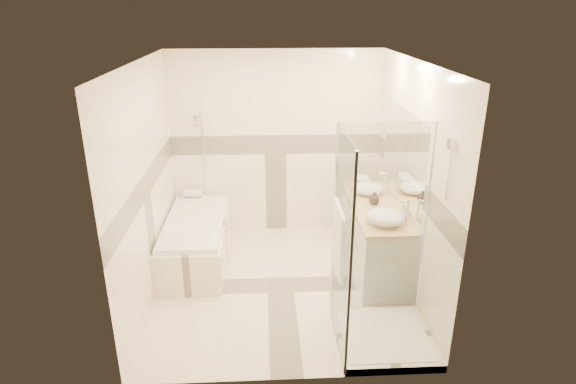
{
  "coord_description": "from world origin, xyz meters",
  "views": [
    {
      "loc": [
        -0.16,
        -4.77,
        3.01
      ],
      "look_at": [
        0.1,
        0.25,
        1.05
      ],
      "focal_mm": 30.0,
      "sensor_mm": 36.0,
      "label": 1
    }
  ],
  "objects_px": {
    "shower_enclosure": "(373,292)",
    "vessel_sink_near": "(368,188)",
    "amenity_bottle_b": "(374,198)",
    "bathtub": "(196,238)",
    "vessel_sink_far": "(386,217)",
    "vanity": "(374,238)",
    "amenity_bottle_a": "(374,198)"
  },
  "relations": [
    {
      "from": "vessel_sink_near",
      "to": "vessel_sink_far",
      "type": "relative_size",
      "value": 0.89
    },
    {
      "from": "vanity",
      "to": "vessel_sink_near",
      "type": "xyz_separation_m",
      "value": [
        -0.02,
        0.35,
        0.49
      ]
    },
    {
      "from": "bathtub",
      "to": "vessel_sink_far",
      "type": "height_order",
      "value": "vessel_sink_far"
    },
    {
      "from": "shower_enclosure",
      "to": "amenity_bottle_a",
      "type": "height_order",
      "value": "shower_enclosure"
    },
    {
      "from": "vessel_sink_near",
      "to": "bathtub",
      "type": "bearing_deg",
      "value": -179.97
    },
    {
      "from": "vanity",
      "to": "vessel_sink_far",
      "type": "bearing_deg",
      "value": -92.23
    },
    {
      "from": "vanity",
      "to": "vessel_sink_far",
      "type": "height_order",
      "value": "vessel_sink_far"
    },
    {
      "from": "amenity_bottle_b",
      "to": "shower_enclosure",
      "type": "bearing_deg",
      "value": -101.88
    },
    {
      "from": "vessel_sink_far",
      "to": "amenity_bottle_b",
      "type": "distance_m",
      "value": 0.54
    },
    {
      "from": "vessel_sink_far",
      "to": "amenity_bottle_b",
      "type": "xyz_separation_m",
      "value": [
        0.0,
        0.54,
        -0.0
      ]
    },
    {
      "from": "vanity",
      "to": "amenity_bottle_a",
      "type": "relative_size",
      "value": 11.12
    },
    {
      "from": "shower_enclosure",
      "to": "amenity_bottle_b",
      "type": "height_order",
      "value": "shower_enclosure"
    },
    {
      "from": "vessel_sink_near",
      "to": "vanity",
      "type": "bearing_deg",
      "value": -86.74
    },
    {
      "from": "bathtub",
      "to": "vessel_sink_near",
      "type": "distance_m",
      "value": 2.22
    },
    {
      "from": "shower_enclosure",
      "to": "amenity_bottle_a",
      "type": "xyz_separation_m",
      "value": [
        0.27,
        1.31,
        0.42
      ]
    },
    {
      "from": "vessel_sink_far",
      "to": "amenity_bottle_a",
      "type": "height_order",
      "value": "vessel_sink_far"
    },
    {
      "from": "vanity",
      "to": "bathtub",
      "type": "bearing_deg",
      "value": 170.75
    },
    {
      "from": "shower_enclosure",
      "to": "vessel_sink_far",
      "type": "bearing_deg",
      "value": 70.19
    },
    {
      "from": "vanity",
      "to": "vessel_sink_near",
      "type": "height_order",
      "value": "vessel_sink_near"
    },
    {
      "from": "bathtub",
      "to": "vessel_sink_far",
      "type": "relative_size",
      "value": 4.24
    },
    {
      "from": "vanity",
      "to": "amenity_bottle_b",
      "type": "distance_m",
      "value": 0.5
    },
    {
      "from": "bathtub",
      "to": "vanity",
      "type": "xyz_separation_m",
      "value": [
        2.15,
        -0.35,
        0.12
      ]
    },
    {
      "from": "vessel_sink_far",
      "to": "amenity_bottle_b",
      "type": "height_order",
      "value": "vessel_sink_far"
    },
    {
      "from": "vessel_sink_far",
      "to": "amenity_bottle_a",
      "type": "xyz_separation_m",
      "value": [
        0.0,
        0.55,
        -0.01
      ]
    },
    {
      "from": "vessel_sink_far",
      "to": "shower_enclosure",
      "type": "bearing_deg",
      "value": -109.81
    },
    {
      "from": "amenity_bottle_a",
      "to": "vessel_sink_near",
      "type": "bearing_deg",
      "value": 90.0
    },
    {
      "from": "bathtub",
      "to": "vanity",
      "type": "distance_m",
      "value": 2.18
    },
    {
      "from": "vessel_sink_far",
      "to": "amenity_bottle_a",
      "type": "relative_size",
      "value": 2.75
    },
    {
      "from": "shower_enclosure",
      "to": "vessel_sink_near",
      "type": "bearing_deg",
      "value": 80.45
    },
    {
      "from": "bathtub",
      "to": "vanity",
      "type": "bearing_deg",
      "value": -9.25
    },
    {
      "from": "amenity_bottle_a",
      "to": "amenity_bottle_b",
      "type": "xyz_separation_m",
      "value": [
        0.0,
        -0.01,
        0.0
      ]
    },
    {
      "from": "bathtub",
      "to": "shower_enclosure",
      "type": "xyz_separation_m",
      "value": [
        1.86,
        -1.62,
        0.2
      ]
    }
  ]
}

